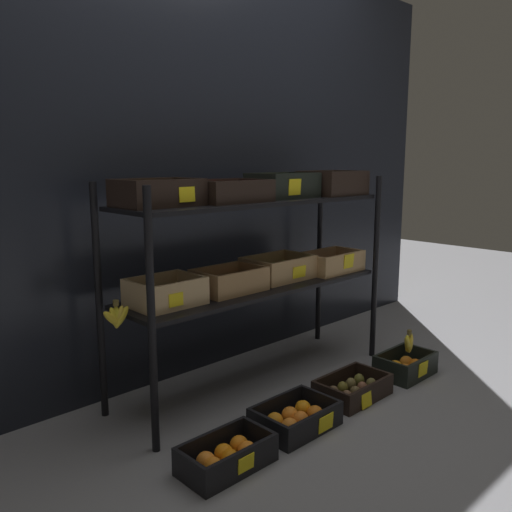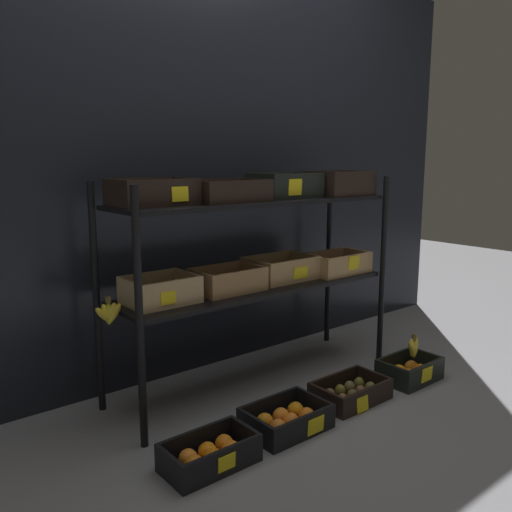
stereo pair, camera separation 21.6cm
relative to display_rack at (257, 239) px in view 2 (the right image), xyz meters
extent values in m
plane|color=gray|center=(-0.01, 0.00, -0.76)|extent=(10.00, 10.00, 0.00)
cube|color=black|center=(-0.01, 0.41, 0.38)|extent=(3.91, 0.12, 2.28)
cylinder|color=black|center=(-0.76, -0.21, -0.23)|extent=(0.03, 0.03, 1.06)
cylinder|color=black|center=(0.75, -0.21, -0.23)|extent=(0.03, 0.03, 1.06)
cylinder|color=black|center=(-0.76, 0.21, -0.23)|extent=(0.03, 0.03, 1.06)
cylinder|color=black|center=(0.75, 0.21, -0.23)|extent=(0.03, 0.03, 1.06)
cube|color=black|center=(-0.01, 0.00, -0.25)|extent=(1.48, 0.39, 0.02)
cube|color=black|center=(-0.01, 0.00, 0.19)|extent=(1.48, 0.39, 0.02)
cube|color=tan|center=(-0.55, 0.02, -0.23)|extent=(0.31, 0.24, 0.01)
cube|color=tan|center=(-0.55, -0.10, -0.17)|extent=(0.31, 0.02, 0.11)
cube|color=tan|center=(-0.55, 0.13, -0.17)|extent=(0.31, 0.02, 0.11)
cube|color=tan|center=(-0.69, 0.02, -0.17)|extent=(0.02, 0.21, 0.11)
cube|color=tan|center=(-0.40, 0.02, -0.17)|extent=(0.02, 0.21, 0.11)
ellipsoid|color=brown|center=(-0.62, -0.02, -0.19)|extent=(0.05, 0.05, 0.07)
ellipsoid|color=brown|center=(-0.54, -0.03, -0.19)|extent=(0.05, 0.05, 0.07)
ellipsoid|color=brown|center=(-0.48, -0.02, -0.19)|extent=(0.05, 0.05, 0.07)
ellipsoid|color=brown|center=(-0.62, 0.06, -0.19)|extent=(0.05, 0.05, 0.07)
ellipsoid|color=brown|center=(-0.55, 0.05, -0.19)|extent=(0.05, 0.05, 0.07)
ellipsoid|color=brown|center=(-0.47, 0.05, -0.19)|extent=(0.05, 0.05, 0.07)
cube|color=yellow|center=(-0.58, -0.11, -0.19)|extent=(0.07, 0.00, 0.06)
cube|color=#A87F51|center=(-0.19, 0.00, -0.23)|extent=(0.33, 0.23, 0.01)
cube|color=#A87F51|center=(-0.19, -0.10, -0.18)|extent=(0.33, 0.02, 0.10)
cube|color=#A87F51|center=(-0.19, 0.11, -0.18)|extent=(0.33, 0.02, 0.10)
cube|color=#A87F51|center=(-0.34, 0.00, -0.18)|extent=(0.02, 0.20, 0.10)
cube|color=#A87F51|center=(-0.03, 0.00, -0.18)|extent=(0.02, 0.20, 0.10)
sphere|color=orange|center=(-0.27, -0.03, -0.20)|extent=(0.06, 0.06, 0.06)
sphere|color=orange|center=(-0.18, -0.03, -0.20)|extent=(0.06, 0.06, 0.06)
sphere|color=orange|center=(-0.10, -0.03, -0.20)|extent=(0.06, 0.06, 0.06)
sphere|color=orange|center=(-0.26, 0.04, -0.20)|extent=(0.06, 0.06, 0.06)
sphere|color=orange|center=(-0.19, 0.04, -0.20)|extent=(0.06, 0.06, 0.06)
sphere|color=orange|center=(-0.10, 0.03, -0.20)|extent=(0.06, 0.06, 0.06)
cube|color=tan|center=(0.18, 0.03, -0.23)|extent=(0.36, 0.25, 0.01)
cube|color=tan|center=(0.18, -0.09, -0.17)|extent=(0.36, 0.02, 0.11)
cube|color=tan|center=(0.18, 0.15, -0.17)|extent=(0.36, 0.02, 0.11)
cube|color=tan|center=(0.01, 0.03, -0.17)|extent=(0.02, 0.22, 0.11)
cube|color=tan|center=(0.36, 0.03, -0.17)|extent=(0.02, 0.22, 0.11)
sphere|color=#89B53C|center=(0.10, -0.01, -0.19)|extent=(0.07, 0.07, 0.07)
sphere|color=#8AC035|center=(0.19, -0.01, -0.19)|extent=(0.07, 0.07, 0.07)
sphere|color=#89C234|center=(0.27, -0.01, -0.19)|extent=(0.07, 0.07, 0.07)
sphere|color=#86B332|center=(0.10, 0.07, -0.19)|extent=(0.07, 0.07, 0.07)
sphere|color=#85B348|center=(0.19, 0.06, -0.19)|extent=(0.07, 0.07, 0.07)
sphere|color=#94BA45|center=(0.27, 0.07, -0.19)|extent=(0.07, 0.07, 0.07)
cube|color=yellow|center=(0.21, -0.10, -0.19)|extent=(0.10, 0.01, 0.06)
cube|color=tan|center=(0.54, -0.05, -0.23)|extent=(0.37, 0.22, 0.01)
cube|color=tan|center=(0.54, -0.15, -0.18)|extent=(0.37, 0.02, 0.10)
cube|color=tan|center=(0.54, 0.05, -0.18)|extent=(0.37, 0.02, 0.10)
cube|color=tan|center=(0.36, -0.05, -0.18)|extent=(0.02, 0.19, 0.10)
cube|color=tan|center=(0.71, -0.05, -0.18)|extent=(0.02, 0.19, 0.10)
sphere|color=#5B2D52|center=(0.42, -0.08, -0.20)|extent=(0.05, 0.05, 0.05)
sphere|color=#572555|center=(0.48, -0.08, -0.20)|extent=(0.05, 0.05, 0.05)
sphere|color=#6B184E|center=(0.54, -0.08, -0.20)|extent=(0.05, 0.05, 0.05)
sphere|color=#6C1745|center=(0.59, -0.08, -0.20)|extent=(0.05, 0.05, 0.05)
sphere|color=#65295A|center=(0.65, -0.08, -0.20)|extent=(0.05, 0.05, 0.05)
sphere|color=#6A204E|center=(0.43, -0.01, -0.20)|extent=(0.05, 0.05, 0.05)
sphere|color=#661D59|center=(0.48, -0.01, -0.20)|extent=(0.05, 0.05, 0.05)
sphere|color=#592148|center=(0.54, -0.01, -0.20)|extent=(0.05, 0.05, 0.05)
sphere|color=#6B2A50|center=(0.59, -0.01, -0.20)|extent=(0.05, 0.05, 0.05)
sphere|color=#672745|center=(0.65, -0.01, -0.20)|extent=(0.05, 0.05, 0.05)
cube|color=yellow|center=(0.56, -0.16, -0.17)|extent=(0.09, 0.01, 0.08)
cube|color=black|center=(-0.56, 0.03, 0.20)|extent=(0.35, 0.24, 0.01)
cube|color=black|center=(-0.56, -0.08, 0.26)|extent=(0.35, 0.02, 0.11)
cube|color=black|center=(-0.56, 0.15, 0.26)|extent=(0.35, 0.02, 0.11)
cube|color=black|center=(-0.73, 0.03, 0.26)|extent=(0.02, 0.21, 0.11)
cube|color=black|center=(-0.39, 0.03, 0.26)|extent=(0.02, 0.21, 0.11)
sphere|color=gold|center=(-0.64, -0.01, 0.24)|extent=(0.07, 0.07, 0.07)
sphere|color=#D4C650|center=(-0.56, 0.00, 0.24)|extent=(0.07, 0.07, 0.07)
sphere|color=#E5BD48|center=(-0.47, 0.00, 0.24)|extent=(0.07, 0.07, 0.07)
sphere|color=#E5B550|center=(-0.64, 0.07, 0.24)|extent=(0.07, 0.07, 0.07)
sphere|color=gold|center=(-0.56, 0.07, 0.24)|extent=(0.07, 0.07, 0.07)
sphere|color=gold|center=(-0.48, 0.07, 0.24)|extent=(0.07, 0.07, 0.07)
cube|color=yellow|center=(-0.50, -0.09, 0.25)|extent=(0.08, 0.01, 0.06)
cube|color=black|center=(-0.20, -0.01, 0.20)|extent=(0.36, 0.25, 0.01)
cube|color=black|center=(-0.20, -0.13, 0.25)|extent=(0.36, 0.02, 0.09)
cube|color=black|center=(-0.20, 0.11, 0.25)|extent=(0.36, 0.02, 0.09)
cube|color=black|center=(-0.37, -0.01, 0.25)|extent=(0.02, 0.22, 0.09)
cube|color=black|center=(-0.02, -0.01, 0.25)|extent=(0.02, 0.22, 0.09)
sphere|color=red|center=(-0.29, -0.05, 0.24)|extent=(0.07, 0.07, 0.07)
sphere|color=red|center=(-0.20, -0.05, 0.24)|extent=(0.07, 0.07, 0.07)
sphere|color=red|center=(-0.11, -0.05, 0.24)|extent=(0.07, 0.07, 0.07)
sphere|color=red|center=(-0.28, 0.02, 0.24)|extent=(0.07, 0.07, 0.07)
sphere|color=red|center=(-0.20, 0.02, 0.24)|extent=(0.07, 0.07, 0.07)
sphere|color=red|center=(-0.11, 0.03, 0.24)|extent=(0.07, 0.07, 0.07)
cube|color=black|center=(0.18, 0.00, 0.20)|extent=(0.34, 0.23, 0.01)
cube|color=black|center=(0.18, -0.11, 0.27)|extent=(0.34, 0.02, 0.12)
cube|color=black|center=(0.18, 0.11, 0.27)|extent=(0.34, 0.02, 0.12)
cube|color=black|center=(0.02, 0.00, 0.27)|extent=(0.02, 0.20, 0.12)
cube|color=black|center=(0.35, 0.00, 0.27)|extent=(0.02, 0.20, 0.12)
ellipsoid|color=yellow|center=(0.09, -0.03, 0.25)|extent=(0.06, 0.06, 0.08)
ellipsoid|color=yellow|center=(0.16, -0.03, 0.25)|extent=(0.06, 0.06, 0.08)
ellipsoid|color=yellow|center=(0.21, -0.03, 0.25)|extent=(0.06, 0.06, 0.08)
ellipsoid|color=yellow|center=(0.28, -0.04, 0.25)|extent=(0.06, 0.06, 0.08)
ellipsoid|color=yellow|center=(0.09, 0.04, 0.25)|extent=(0.06, 0.06, 0.08)
ellipsoid|color=yellow|center=(0.16, 0.04, 0.25)|extent=(0.06, 0.06, 0.08)
ellipsoid|color=yellow|center=(0.21, 0.04, 0.25)|extent=(0.06, 0.06, 0.08)
ellipsoid|color=yellow|center=(0.28, 0.04, 0.25)|extent=(0.06, 0.06, 0.08)
cube|color=yellow|center=(0.15, -0.12, 0.26)|extent=(0.09, 0.01, 0.08)
cube|color=black|center=(0.54, -0.04, 0.20)|extent=(0.34, 0.26, 0.01)
cube|color=black|center=(0.54, -0.16, 0.27)|extent=(0.34, 0.02, 0.12)
cube|color=black|center=(0.54, 0.08, 0.27)|extent=(0.34, 0.02, 0.12)
cube|color=black|center=(0.38, -0.04, 0.27)|extent=(0.02, 0.23, 0.12)
cube|color=black|center=(0.71, -0.04, 0.27)|extent=(0.02, 0.23, 0.12)
ellipsoid|color=tan|center=(0.46, -0.08, 0.25)|extent=(0.07, 0.07, 0.09)
ellipsoid|color=#A8C35A|center=(0.55, -0.08, 0.25)|extent=(0.07, 0.07, 0.09)
ellipsoid|color=tan|center=(0.62, -0.08, 0.25)|extent=(0.07, 0.07, 0.09)
ellipsoid|color=tan|center=(0.46, 0.00, 0.25)|extent=(0.07, 0.07, 0.09)
ellipsoid|color=tan|center=(0.54, 0.00, 0.25)|extent=(0.07, 0.07, 0.09)
ellipsoid|color=#ACC05A|center=(0.62, 0.01, 0.25)|extent=(0.07, 0.07, 0.09)
cylinder|color=brown|center=(-0.80, -0.01, -0.18)|extent=(0.02, 0.02, 0.02)
ellipsoid|color=yellow|center=(-0.83, -0.01, -0.24)|extent=(0.09, 0.03, 0.09)
ellipsoid|color=yellow|center=(-0.81, -0.01, -0.24)|extent=(0.06, 0.03, 0.10)
ellipsoid|color=yellow|center=(-0.80, -0.01, -0.24)|extent=(0.03, 0.03, 0.10)
ellipsoid|color=yellow|center=(-0.79, -0.01, -0.24)|extent=(0.06, 0.03, 0.10)
ellipsoid|color=yellow|center=(-0.78, -0.02, -0.24)|extent=(0.09, 0.03, 0.10)
cube|color=black|center=(-0.64, -0.49, -0.75)|extent=(0.36, 0.20, 0.01)
cube|color=black|center=(-0.64, -0.59, -0.70)|extent=(0.36, 0.02, 0.10)
cube|color=black|center=(-0.64, -0.40, -0.70)|extent=(0.36, 0.02, 0.10)
cube|color=black|center=(-0.81, -0.49, -0.70)|extent=(0.02, 0.17, 0.10)
cube|color=black|center=(-0.47, -0.49, -0.70)|extent=(0.02, 0.17, 0.10)
sphere|color=orange|center=(-0.72, -0.52, -0.71)|extent=(0.07, 0.07, 0.07)
sphere|color=orange|center=(-0.64, -0.52, -0.71)|extent=(0.07, 0.07, 0.07)
sphere|color=orange|center=(-0.56, -0.52, -0.71)|extent=(0.07, 0.07, 0.07)
sphere|color=orange|center=(-0.72, -0.47, -0.71)|extent=(0.07, 0.07, 0.07)
sphere|color=orange|center=(-0.64, -0.47, -0.71)|extent=(0.07, 0.07, 0.07)
sphere|color=orange|center=(-0.55, -0.47, -0.71)|extent=(0.07, 0.07, 0.07)
cube|color=yellow|center=(-0.63, -0.60, -0.70)|extent=(0.08, 0.01, 0.06)
cube|color=black|center=(-0.22, -0.47, -0.75)|extent=(0.36, 0.25, 0.01)
cube|color=black|center=(-0.22, -0.59, -0.70)|extent=(0.36, 0.02, 0.10)
cube|color=black|center=(-0.22, -0.36, -0.70)|extent=(0.36, 0.02, 0.10)
cube|color=black|center=(-0.39, -0.47, -0.70)|extent=(0.02, 0.21, 0.10)
cube|color=black|center=(-0.05, -0.47, -0.70)|extent=(0.02, 0.21, 0.10)
sphere|color=orange|center=(-0.30, -0.51, -0.71)|extent=(0.07, 0.07, 0.07)
sphere|color=orange|center=(-0.22, -0.50, -0.71)|extent=(0.07, 0.07, 0.07)
sphere|color=orange|center=(-0.14, -0.51, -0.71)|extent=(0.07, 0.07, 0.07)
sphere|color=orange|center=(-0.31, -0.43, -0.71)|extent=(0.07, 0.07, 0.07)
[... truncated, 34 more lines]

